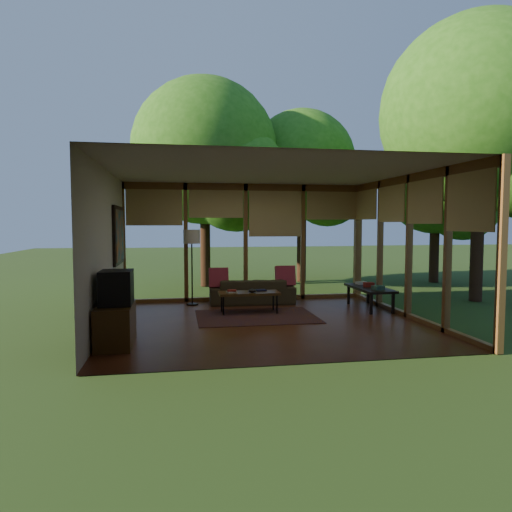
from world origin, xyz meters
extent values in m
plane|color=brown|center=(0.00, 0.00, 0.00)|extent=(5.50, 5.50, 0.00)
plane|color=silver|center=(0.00, 0.00, 2.70)|extent=(5.50, 5.50, 0.00)
cube|color=beige|center=(-2.75, 0.00, 1.35)|extent=(0.04, 5.00, 2.70)
cube|color=beige|center=(0.00, -2.50, 1.35)|extent=(5.50, 0.04, 2.70)
cube|color=brown|center=(0.00, 2.50, 1.35)|extent=(5.50, 0.12, 2.70)
cube|color=brown|center=(2.75, 0.00, 1.35)|extent=(0.12, 5.00, 2.70)
plane|color=#2D481B|center=(8.00, 8.00, -0.01)|extent=(40.00, 40.00, 0.00)
cylinder|color=#361F13|center=(-0.78, 5.09, 2.45)|extent=(0.28, 0.28, 4.90)
sphere|color=#266016|center=(-0.78, 5.09, 3.81)|extent=(4.10, 4.10, 4.10)
cylinder|color=#361F13|center=(2.22, 5.72, 2.33)|extent=(0.28, 0.28, 4.66)
sphere|color=#266016|center=(2.22, 5.72, 3.62)|extent=(3.28, 3.28, 3.28)
cylinder|color=#361F13|center=(5.07, 1.44, 2.75)|extent=(0.28, 0.28, 5.51)
sphere|color=#266016|center=(5.07, 1.44, 4.28)|extent=(4.22, 4.22, 4.22)
cylinder|color=#361F13|center=(5.91, 4.77, 1.94)|extent=(0.28, 0.28, 3.87)
sphere|color=#266016|center=(5.91, 4.77, 3.01)|extent=(3.07, 3.07, 3.07)
cube|color=brown|center=(-0.09, 0.52, 0.01)|extent=(2.26, 1.60, 0.01)
imported|color=#3D341E|center=(0.07, 2.00, 0.27)|extent=(1.91, 0.82, 0.55)
cube|color=maroon|center=(-0.68, 1.95, 0.59)|extent=(0.42, 0.23, 0.44)
cube|color=maroon|center=(0.82, 1.95, 0.60)|extent=(0.44, 0.24, 0.46)
cube|color=beige|center=(-0.52, 0.85, 0.44)|extent=(0.22, 0.19, 0.03)
cube|color=maroon|center=(-0.52, 0.85, 0.47)|extent=(0.19, 0.15, 0.03)
cube|color=black|center=(0.08, 0.98, 0.44)|extent=(0.24, 0.20, 0.03)
ellipsoid|color=black|center=(-0.12, 0.80, 0.46)|extent=(0.16, 0.16, 0.07)
cube|color=#523716|center=(-2.47, -1.16, 0.30)|extent=(0.50, 1.00, 0.60)
cube|color=black|center=(-2.45, -1.16, 0.85)|extent=(0.45, 0.55, 0.50)
cube|color=#325846|center=(2.40, 0.55, 0.50)|extent=(0.25, 0.21, 0.08)
cube|color=maroon|center=(2.40, 1.00, 0.50)|extent=(0.20, 0.15, 0.09)
cube|color=beige|center=(2.40, 1.40, 0.48)|extent=(0.24, 0.21, 0.06)
cylinder|color=black|center=(-1.26, 2.03, 0.01)|extent=(0.26, 0.26, 0.03)
cylinder|color=black|center=(-1.26, 2.03, 0.79)|extent=(0.03, 0.03, 1.52)
cylinder|color=beige|center=(-1.26, 2.03, 1.50)|extent=(0.36, 0.36, 0.30)
cube|color=#523716|center=(-0.17, 0.90, 0.40)|extent=(1.20, 0.50, 0.05)
cylinder|color=black|center=(-0.70, 0.72, 0.19)|extent=(0.03, 0.03, 0.38)
cylinder|color=black|center=(0.36, 0.72, 0.19)|extent=(0.03, 0.03, 0.38)
cylinder|color=black|center=(-0.70, 1.08, 0.19)|extent=(0.03, 0.03, 0.38)
cylinder|color=black|center=(0.36, 1.08, 0.19)|extent=(0.03, 0.03, 0.38)
cube|color=black|center=(2.40, 0.95, 0.43)|extent=(0.60, 1.40, 0.05)
cube|color=black|center=(2.17, 0.35, 0.20)|extent=(0.05, 0.05, 0.40)
cube|color=black|center=(2.63, 0.35, 0.20)|extent=(0.05, 0.05, 0.40)
cube|color=black|center=(2.17, 1.55, 0.20)|extent=(0.05, 0.05, 0.40)
cube|color=black|center=(2.63, 1.55, 0.20)|extent=(0.05, 0.05, 0.40)
cube|color=black|center=(-2.72, 1.40, 1.55)|extent=(0.05, 1.35, 1.15)
cube|color=#18556F|center=(-2.69, 1.40, 1.55)|extent=(0.02, 1.20, 1.00)
camera|label=1|loc=(-1.57, -7.98, 1.77)|focal=32.00mm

